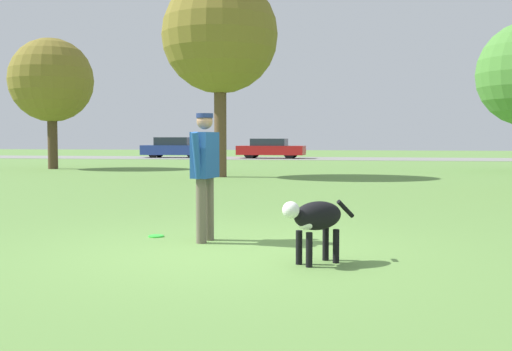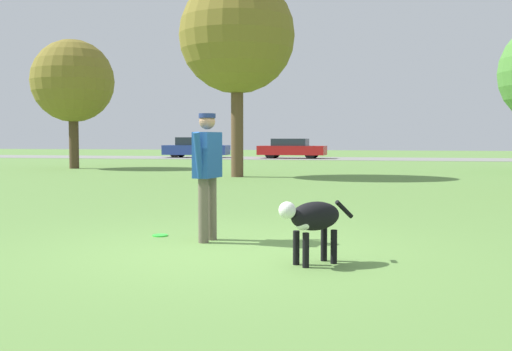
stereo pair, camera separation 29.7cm
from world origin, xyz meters
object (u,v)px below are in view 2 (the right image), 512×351
object	(u,v)px
frisbee	(160,235)
parked_car_blue	(196,148)
dog	(312,219)
tree_mid_center	(237,36)
parked_car_red	(292,148)
person	(207,166)
tree_far_left	(73,81)

from	to	relation	value
frisbee	parked_car_blue	distance (m)	33.19
dog	tree_mid_center	distance (m)	15.10
tree_mid_center	parked_car_red	size ratio (longest dim) A/B	1.52
person	parked_car_blue	xyz separation A→B (m)	(-10.20, 32.07, -0.31)
person	tree_mid_center	size ratio (longest dim) A/B	0.24
person	tree_mid_center	xyz separation A→B (m)	(-2.64, 12.70, 3.84)
frisbee	tree_mid_center	distance (m)	13.47
person	tree_far_left	xyz separation A→B (m)	(-11.05, 16.85, 2.84)
person	dog	xyz separation A→B (m)	(1.49, -1.16, -0.50)
frisbee	tree_mid_center	world-z (taller)	tree_mid_center
person	parked_car_blue	distance (m)	33.66
person	parked_car_red	xyz separation A→B (m)	(-3.50, 31.77, -0.33)
tree_mid_center	person	bearing A→B (deg)	-78.26
tree_far_left	person	bearing A→B (deg)	-56.75
tree_mid_center	tree_far_left	xyz separation A→B (m)	(-8.41, 4.15, -1.00)
dog	frisbee	size ratio (longest dim) A/B	3.68
dog	frisbee	distance (m)	2.70
parked_car_blue	parked_car_red	bearing A→B (deg)	-4.26
dog	parked_car_red	world-z (taller)	parked_car_red
tree_far_left	parked_car_blue	xyz separation A→B (m)	(0.85, 15.22, -3.15)
person	frisbee	distance (m)	1.26
tree_mid_center	tree_far_left	bearing A→B (deg)	153.75
tree_mid_center	parked_car_blue	world-z (taller)	tree_mid_center
parked_car_blue	tree_mid_center	bearing A→B (deg)	-70.33
tree_mid_center	dog	bearing A→B (deg)	-73.42
dog	tree_mid_center	size ratio (longest dim) A/B	0.11
tree_mid_center	frisbee	bearing A→B (deg)	-81.38
frisbee	parked_car_red	distance (m)	31.63
dog	parked_car_blue	distance (m)	35.23
tree_far_left	parked_car_red	distance (m)	17.01
person	frisbee	xyz separation A→B (m)	(-0.75, 0.26, -0.98)
tree_far_left	tree_mid_center	bearing A→B (deg)	-26.25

